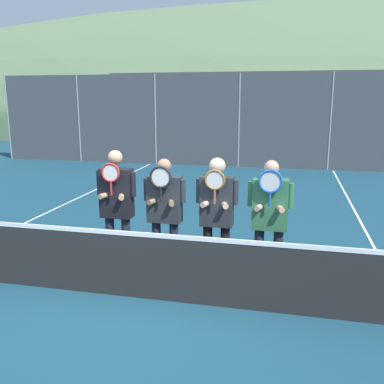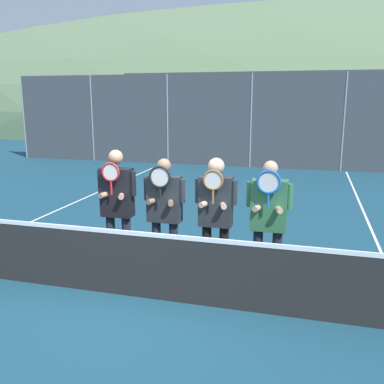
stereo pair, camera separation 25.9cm
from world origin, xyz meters
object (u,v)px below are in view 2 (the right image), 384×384
at_px(player_leftmost, 117,202).
at_px(player_center_right, 216,211).
at_px(player_rightmost, 269,216).
at_px(car_left_of_center, 235,136).
at_px(car_far_left, 126,134).
at_px(player_center_left, 164,208).
at_px(car_center, 358,141).

xyz_separation_m(player_leftmost, player_center_right, (1.46, 0.01, -0.03)).
bearing_deg(player_rightmost, player_leftmost, -179.52).
bearing_deg(car_left_of_center, car_far_left, 178.55).
height_order(player_center_right, player_rightmost, player_center_right).
distance_m(player_center_right, car_far_left, 15.11).
xyz_separation_m(player_leftmost, player_rightmost, (2.18, 0.02, -0.04)).
distance_m(player_center_right, player_rightmost, 0.72).
relative_size(player_center_left, player_rightmost, 0.98).
height_order(player_leftmost, player_rightmost, player_leftmost).
xyz_separation_m(car_far_left, car_center, (10.28, -0.33, 0.01)).
xyz_separation_m(player_center_left, car_center, (3.81, 12.84, -0.18)).
bearing_deg(car_far_left, player_center_right, -61.32).
bearing_deg(player_center_left, player_leftmost, -171.62).
bearing_deg(player_rightmost, player_center_right, -179.31).
bearing_deg(player_center_right, car_far_left, 118.68).
distance_m(player_leftmost, player_rightmost, 2.18).
height_order(player_center_right, car_left_of_center, car_left_of_center).
height_order(player_center_left, car_far_left, player_center_left).
bearing_deg(car_far_left, car_left_of_center, -1.45).
distance_m(player_center_left, car_center, 13.39).
xyz_separation_m(player_rightmost, car_left_of_center, (-2.73, 13.11, -0.13)).
xyz_separation_m(player_center_left, player_center_right, (0.77, -0.09, 0.03)).
distance_m(player_leftmost, car_far_left, 14.47).
distance_m(car_far_left, car_left_of_center, 5.24).
distance_m(player_leftmost, player_center_right, 1.46).
bearing_deg(player_center_right, player_leftmost, -179.62).
relative_size(player_rightmost, car_left_of_center, 0.40).
distance_m(car_far_left, car_center, 10.29).
xyz_separation_m(player_center_right, car_center, (3.03, 12.93, -0.21)).
bearing_deg(player_rightmost, player_center_left, 176.81).
xyz_separation_m(player_rightmost, car_far_left, (-7.97, 13.25, -0.20)).
height_order(player_leftmost, car_left_of_center, player_leftmost).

